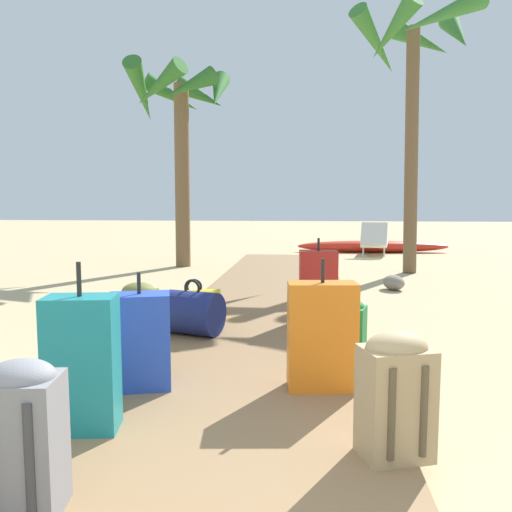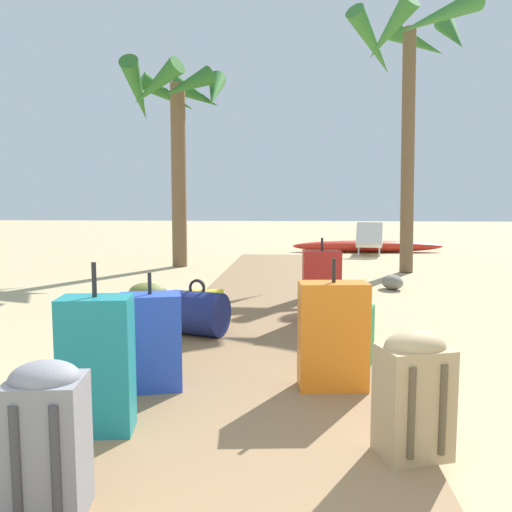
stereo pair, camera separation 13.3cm
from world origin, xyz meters
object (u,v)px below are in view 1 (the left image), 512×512
Objects in this scene: backpack_tan at (396,392)px; kayak at (372,246)px; suitcase_teal at (82,364)px; backpack_green at (346,329)px; backpack_grey at (23,434)px; palm_tree_far_left at (180,112)px; suitcase_orange at (322,336)px; duffel_bag_yellow at (194,304)px; suitcase_red at (318,287)px; suitcase_blue at (140,341)px; lounge_chair at (375,242)px; duffel_bag_navy at (192,313)px; palm_tree_far_right at (416,59)px; backpack_olive at (139,320)px.

kayak is (1.26, 10.86, -0.24)m from backpack_tan.
suitcase_teal is 1.94m from backpack_green.
palm_tree_far_left reaches higher than backpack_grey.
duffel_bag_yellow is at bearing 123.65° from suitcase_orange.
suitcase_red is at bearing -100.82° from kayak.
suitcase_blue reaches higher than lounge_chair.
backpack_green is at bearing -98.68° from lounge_chair.
suitcase_orange is at bearing -56.35° from duffel_bag_yellow.
suitcase_teal reaches higher than suitcase_blue.
duffel_bag_navy is at bearing -107.14° from kayak.
duffel_bag_navy is 0.65m from duffel_bag_yellow.
backpack_tan is (1.47, -0.76, 0.01)m from suitcase_blue.
suitcase_blue is 0.84× the size of suitcase_teal.
lounge_chair is (2.80, 10.08, -0.11)m from suitcase_teal.
kayak is (2.70, 8.76, -0.13)m from duffel_bag_navy.
backpack_tan is 8.08m from palm_tree_far_right.
backpack_tan is 1.01× the size of backpack_olive.
duffel_bag_navy is 6.33m from palm_tree_far_left.
backpack_grey is at bearing -110.80° from palm_tree_far_right.
duffel_bag_yellow is (-0.12, 0.63, -0.05)m from duffel_bag_navy.
backpack_grey is at bearing -109.77° from suitcase_red.
backpack_olive is at bearing 95.69° from backpack_grey.
backpack_green is at bearing 94.81° from backpack_tan.
backpack_olive is 0.15× the size of kayak.
suitcase_blue is at bearing -87.37° from duffel_bag_yellow.
backpack_olive is at bearing -107.07° from kayak.
lounge_chair is at bearing 71.95° from backpack_olive.
suitcase_blue is 2.26m from suitcase_red.
backpack_tan is at bearing -69.78° from suitcase_orange.
duffel_bag_yellow is 6.46m from palm_tree_far_right.
suitcase_blue is 1.50m from backpack_green.
suitcase_orange is at bearing -90.42° from suitcase_red.
palm_tree_far_left reaches higher than duffel_bag_yellow.
palm_tree_far_right reaches higher than suitcase_red.
suitcase_blue reaches higher than kayak.
suitcase_teal is 0.23× the size of kayak.
palm_tree_far_left is 5.58m from lounge_chair.
backpack_olive is 0.12× the size of palm_tree_far_right.
suitcase_red is 6.14m from palm_tree_far_left.
duffel_bag_navy is 6.83m from palm_tree_far_right.
suitcase_teal is at bearing -116.46° from suitcase_red.
suitcase_red reaches higher than duffel_bag_navy.
suitcase_blue is 0.59m from backpack_olive.
suitcase_orange reaches higher than backpack_green.
backpack_green is 7.31m from palm_tree_far_left.
backpack_olive reaches higher than duffel_bag_yellow.
palm_tree_far_right is at bearing -86.72° from kayak.
backpack_green is 6.92m from palm_tree_far_right.
palm_tree_far_right reaches higher than lounge_chair.
suitcase_orange reaches higher than duffel_bag_yellow.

